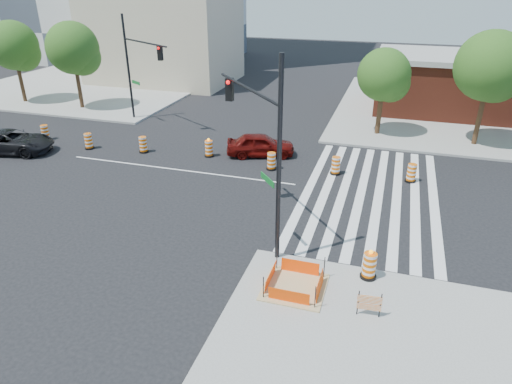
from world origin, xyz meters
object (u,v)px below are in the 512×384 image
at_px(dark_suv, 11,142).
at_px(signal_pole_nw, 137,61).
at_px(signal_pole_se, 261,132).
at_px(red_coupe, 261,145).

relative_size(dark_suv, signal_pole_nw, 0.68).
bearing_deg(dark_suv, signal_pole_se, -119.69).
bearing_deg(red_coupe, signal_pole_nw, 51.49).
distance_m(red_coupe, signal_pole_nw, 11.83).
bearing_deg(signal_pole_nw, red_coupe, 10.66).
relative_size(red_coupe, dark_suv, 0.81).
bearing_deg(signal_pole_nw, dark_suv, -90.05).
bearing_deg(red_coupe, signal_pole_se, 178.58).
relative_size(dark_suv, signal_pole_se, 0.65).
xyz_separation_m(dark_suv, signal_pole_nw, (4.85, 8.03, 3.96)).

